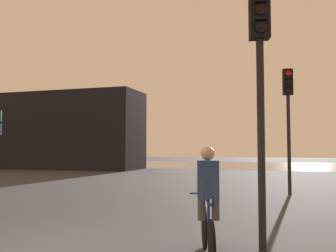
{
  "coord_description": "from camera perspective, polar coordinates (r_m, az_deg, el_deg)",
  "views": [
    {
      "loc": [
        3.56,
        -4.77,
        1.6
      ],
      "look_at": [
        0.5,
        5.0,
        2.2
      ],
      "focal_mm": 40.0,
      "sensor_mm": 36.0,
      "label": 1
    }
  ],
  "objects": [
    {
      "name": "water_strip",
      "position": [
        35.59,
        11.68,
        -5.86
      ],
      "size": [
        80.0,
        16.0,
        0.01
      ],
      "primitive_type": "cube",
      "color": "slate",
      "rests_on": "ground"
    },
    {
      "name": "distant_building",
      "position": [
        30.51,
        -16.27,
        -0.75
      ],
      "size": [
        13.12,
        4.0,
        5.83
      ],
      "primitive_type": "cube",
      "color": "black",
      "rests_on": "ground"
    },
    {
      "name": "traffic_light_near_right",
      "position": [
        6.27,
        13.85,
        9.34
      ],
      "size": [
        0.37,
        0.38,
        4.26
      ],
      "rotation": [
        0.0,
        0.0,
        3.37
      ],
      "color": "black",
      "rests_on": "ground"
    },
    {
      "name": "traffic_light_far_right",
      "position": [
        13.57,
        17.85,
        2.8
      ],
      "size": [
        0.36,
        0.38,
        4.33
      ],
      "rotation": [
        0.0,
        0.0,
        3.34
      ],
      "color": "black",
      "rests_on": "ground"
    },
    {
      "name": "cyclist",
      "position": [
        5.52,
        6.1,
        -11.46
      ],
      "size": [
        0.63,
        1.65,
        1.62
      ],
      "rotation": [
        0.0,
        0.0,
        0.3
      ],
      "color": "black",
      "rests_on": "ground"
    }
  ]
}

